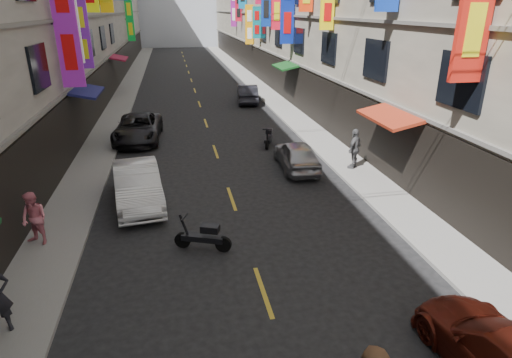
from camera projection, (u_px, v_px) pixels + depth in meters
name	position (u px, v px, depth m)	size (l,w,h in m)	color
sidewalk_left	(126.00, 92.00, 37.47)	(2.00, 90.00, 0.12)	slate
sidewalk_right	(260.00, 88.00, 39.60)	(2.00, 90.00, 0.12)	slate
street_awnings	(186.00, 88.00, 22.64)	(13.99, 35.20, 0.41)	#165529
lane_markings	(197.00, 97.00, 35.82)	(0.12, 80.20, 0.01)	gold
scooter_crossing	(204.00, 237.00, 13.01)	(1.71, 0.84, 1.14)	black
scooter_far_right	(269.00, 138.00, 22.96)	(0.79, 1.73, 1.14)	black
car_left_mid	(137.00, 185.00, 16.03)	(1.61, 4.62, 1.52)	silver
car_left_far	(138.00, 128.00, 23.73)	(2.37, 5.14, 1.43)	black
car_right_mid	(297.00, 155.00, 19.55)	(1.57, 3.91, 1.33)	#AAAAAE
car_right_far	(247.00, 94.00, 33.36)	(1.49, 4.27, 1.41)	#26262D
pedestrian_lfar	(34.00, 219.00, 12.97)	(0.83, 0.57, 1.70)	pink
pedestrian_rfar	(355.00, 149.00, 19.23)	(1.07, 0.61, 1.83)	#525254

